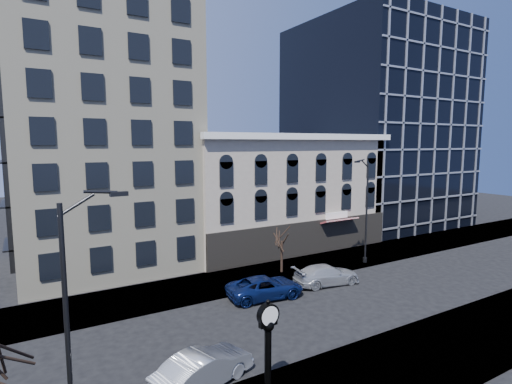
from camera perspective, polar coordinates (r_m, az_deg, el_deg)
ground at (r=27.05m, az=0.67°, el=-18.28°), size 160.00×160.00×0.00m
sidewalk_far at (r=33.60m, az=-6.58°, el=-13.04°), size 160.00×6.00×0.12m
cream_tower at (r=41.09m, az=-21.75°, el=17.41°), size 15.90×15.40×42.50m
victorian_row at (r=44.66m, az=3.34°, el=-0.16°), size 22.60×11.19×12.50m
glass_office at (r=61.23m, az=16.63°, el=9.00°), size 20.00×20.15×28.00m
street_clock at (r=18.92m, az=1.72°, el=-22.40°), size 1.07×1.07×4.73m
street_lamp_near at (r=14.92m, az=-23.05°, el=-8.51°), size 2.60×0.47×10.04m
street_lamp_far at (r=38.41m, az=15.08°, el=1.12°), size 2.59×0.89×10.14m
bare_tree_far at (r=35.51m, az=3.72°, el=-6.08°), size 2.63×2.63×4.52m
car_near_b at (r=20.94m, az=-7.53°, el=-23.76°), size 5.52×3.34×1.72m
car_far_a at (r=30.74m, az=1.34°, el=-13.45°), size 6.11×3.38×1.62m
car_far_b at (r=33.94m, az=10.04°, el=-11.55°), size 5.89×3.08×1.63m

